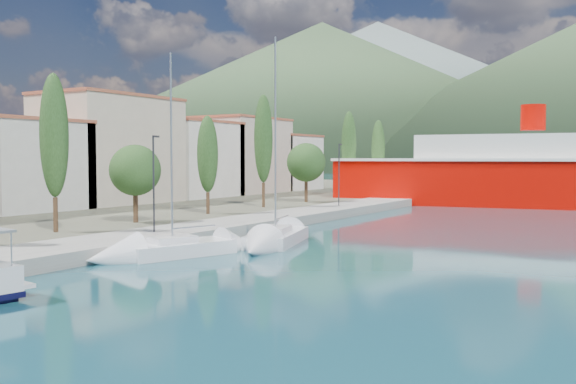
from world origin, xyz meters
The scene contains 8 objects.
ground centered at (0.00, 120.00, 0.00)m, with size 1400.00×1400.00×0.00m, color #174653.
quay centered at (-9.00, 26.00, 0.40)m, with size 5.00×88.00×0.80m, color gray.
land_strip centered at (-47.00, 36.00, 0.35)m, with size 70.00×148.00×0.70m, color #565644.
town_buildings centered at (-32.00, 36.91, 5.57)m, with size 9.20×69.20×11.30m.
tree_row centered at (-14.99, 32.17, 5.82)m, with size 4.19×62.54×10.89m.
lamp_posts centered at (-9.00, 14.43, 4.08)m, with size 0.15×47.70×6.06m.
sailboat_near centered at (-5.31, 7.93, 0.33)m, with size 5.13×8.84×12.18m.
sailboat_mid centered at (-1.93, 14.82, 0.33)m, with size 5.27×10.03×13.97m.
Camera 1 is at (18.76, -17.49, 5.42)m, focal length 40.00 mm.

